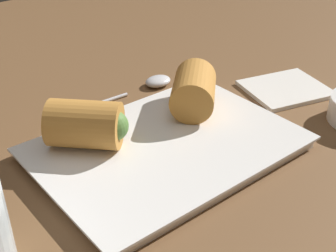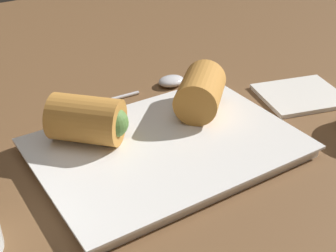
{
  "view_description": "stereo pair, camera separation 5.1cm",
  "coord_description": "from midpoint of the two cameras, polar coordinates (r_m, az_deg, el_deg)",
  "views": [
    {
      "loc": [
        28.46,
        35.7,
        33.36
      ],
      "look_at": [
        -0.14,
        0.62,
        5.68
      ],
      "focal_mm": 50.0,
      "sensor_mm": 36.0,
      "label": 1
    },
    {
      "loc": [
        24.36,
        38.67,
        33.36
      ],
      "look_at": [
        -0.14,
        0.62,
        5.68
      ],
      "focal_mm": 50.0,
      "sensor_mm": 36.0,
      "label": 2
    }
  ],
  "objects": [
    {
      "name": "serving_plate",
      "position": [
        0.55,
        -2.66,
        -2.7
      ],
      "size": [
        29.8,
        21.02,
        1.5
      ],
      "color": "white",
      "rests_on": "table_surface"
    },
    {
      "name": "spoon",
      "position": [
        0.69,
        -4.51,
        4.99
      ],
      "size": [
        19.93,
        3.25,
        1.4
      ],
      "color": "silver",
      "rests_on": "table_surface"
    },
    {
      "name": "napkin",
      "position": [
        0.7,
        12.17,
        4.41
      ],
      "size": [
        13.53,
        12.35,
        0.6
      ],
      "color": "silver",
      "rests_on": "table_surface"
    },
    {
      "name": "roll_front_left",
      "position": [
        0.53,
        -12.29,
        0.12
      ],
      "size": [
        9.55,
        9.59,
        5.46
      ],
      "color": "#C68438",
      "rests_on": "serving_plate"
    },
    {
      "name": "table_surface",
      "position": [
        0.56,
        -3.11,
        -3.96
      ],
      "size": [
        180.0,
        140.0,
        2.0
      ],
      "color": "brown",
      "rests_on": "ground"
    },
    {
      "name": "roll_front_right",
      "position": [
        0.6,
        0.76,
        4.53
      ],
      "size": [
        9.6,
        9.53,
        5.46
      ],
      "color": "#C68438",
      "rests_on": "serving_plate"
    }
  ]
}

